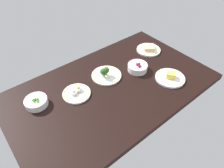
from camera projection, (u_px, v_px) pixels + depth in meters
dining_table at (112, 88)px, 141.52cm from camera, size 141.89×84.01×4.00cm
bowl_peas at (36, 102)px, 126.20cm from camera, size 14.28×14.28×5.85cm
bowl_berries at (138, 67)px, 151.18cm from camera, size 14.86×14.86×6.91cm
plate_broccoli at (106, 74)px, 146.40cm from camera, size 21.68×21.68×8.31cm
plate_sandwich at (149, 49)px, 171.23cm from camera, size 19.93×19.93×4.62cm
plate_cheese at (170, 77)px, 144.95cm from camera, size 21.01×21.01×5.42cm
plate_eggs at (77, 93)px, 133.78cm from camera, size 18.58×18.58×4.83cm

